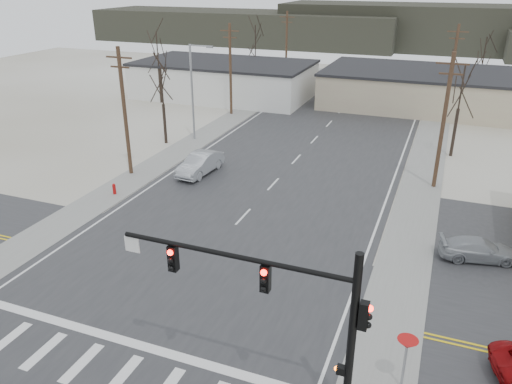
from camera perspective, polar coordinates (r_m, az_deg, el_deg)
ground at (r=27.02m, az=-8.13°, el=-9.96°), size 140.00×140.00×0.00m
main_road at (r=39.18m, az=2.47°, el=1.41°), size 18.00×110.00×0.05m
cross_road at (r=27.01m, az=-8.14°, el=-9.93°), size 90.00×10.00×0.04m
sidewalk_left at (r=47.55m, az=-7.73°, el=5.30°), size 3.00×90.00×0.06m
sidewalk_right at (r=42.07m, az=18.55°, el=1.77°), size 3.00×90.00×0.06m
traffic_signal_mast at (r=17.04m, az=4.61°, el=-13.13°), size 8.95×0.43×7.20m
fire_hydrant at (r=37.83m, az=-15.90°, el=0.35°), size 0.24×0.24×0.87m
yield_sign at (r=20.38m, az=16.89°, el=-16.46°), size 0.80×0.80×2.35m
building_left_far at (r=66.65m, az=-3.64°, el=12.75°), size 22.30×12.30×4.50m
building_right_far at (r=64.63m, az=19.85°, el=10.99°), size 26.30×14.30×4.30m
upole_left_b at (r=40.11m, az=-14.79°, el=9.01°), size 2.20×0.30×10.00m
upole_left_c at (r=57.12m, az=-2.94°, el=13.96°), size 2.20×0.30×10.00m
upole_left_d at (r=75.61m, az=3.49°, el=16.34°), size 2.20×0.30×10.00m
upole_right_a at (r=38.58m, az=20.67°, el=7.70°), size 2.20×0.30×10.00m
upole_right_b at (r=60.13m, az=21.51°, el=12.89°), size 2.20×0.30×10.00m
streetlight_main at (r=48.03m, az=-7.12°, el=11.78°), size 2.40×0.25×9.00m
tree_left_near at (r=47.39m, az=-10.68°, el=11.57°), size 3.30×3.30×7.35m
tree_right_mid at (r=46.23m, az=22.44°, el=10.81°), size 3.74×3.74×8.33m
tree_left_far at (r=70.71m, az=-0.07°, el=16.73°), size 3.96×3.96×8.82m
tree_right_far at (r=72.03m, az=24.64°, el=14.24°), size 3.52×3.52×7.84m
tree_left_mid at (r=63.63m, az=-11.19°, el=15.52°), size 3.96×3.96×8.82m
hill_left at (r=121.24m, az=-1.46°, el=18.32°), size 70.00×18.00×7.00m
hill_center at (r=115.87m, az=23.97°, el=16.66°), size 80.00×18.00×9.00m
sedan_crossing at (r=40.33m, az=-6.42°, el=3.24°), size 2.13×5.11×1.64m
car_far_a at (r=64.13m, az=17.29°, el=9.97°), size 3.50×5.47×1.48m
car_far_b at (r=81.21m, az=8.91°, el=13.38°), size 2.81×4.14×1.31m
car_parked_silver at (r=30.85m, az=24.08°, el=-6.01°), size 4.53×2.66×1.23m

